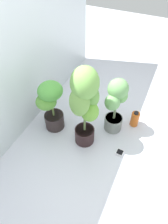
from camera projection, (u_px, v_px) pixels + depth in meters
The scene contains 7 objects.
ground_plane at pixel (96, 143), 2.38m from camera, with size 8.00×8.00×0.00m, color silver.
mylar_back_wall at pixel (14, 46), 1.92m from camera, with size 3.20×0.01×2.00m, color silver.
potted_plant_front_right at pixel (116, 103), 2.26m from camera, with size 0.37×0.28×0.72m.
potted_plant_back_center at pixel (51, 104), 2.28m from camera, with size 0.35×0.33×0.65m.
potted_plant_center at pixel (85, 102), 1.99m from camera, with size 0.38×0.33×0.98m.
hygrometer_box at pixel (120, 153), 2.28m from camera, with size 0.09×0.09×0.03m.
nutrient_bottle at pixel (135, 119), 2.51m from camera, with size 0.10×0.10×0.21m.
Camera 1 is at (-1.35, -0.47, 1.94)m, focal length 33.61 mm.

